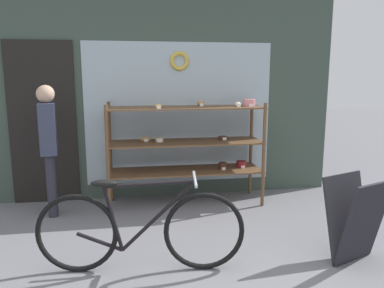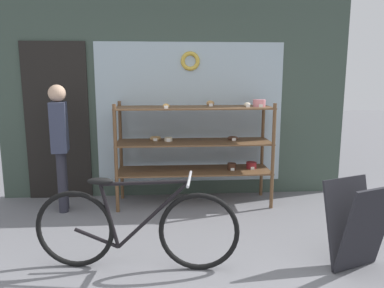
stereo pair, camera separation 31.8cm
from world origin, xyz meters
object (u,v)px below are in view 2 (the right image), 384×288
at_px(display_case, 198,141).
at_px(bicycle, 135,228).
at_px(sandwich_board, 357,225).
at_px(pedestrian, 60,139).

distance_m(display_case, bicycle, 1.85).
bearing_deg(bicycle, sandwich_board, 2.99).
bearing_deg(pedestrian, bicycle, -154.49).
bearing_deg(pedestrian, sandwich_board, -127.67).
relative_size(display_case, bicycle, 1.12).
distance_m(display_case, pedestrian, 1.70).
xyz_separation_m(bicycle, pedestrian, (-1.01, 1.49, 0.54)).
bearing_deg(bicycle, display_case, 74.79).
height_order(display_case, pedestrian, pedestrian).
distance_m(sandwich_board, pedestrian, 3.38).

